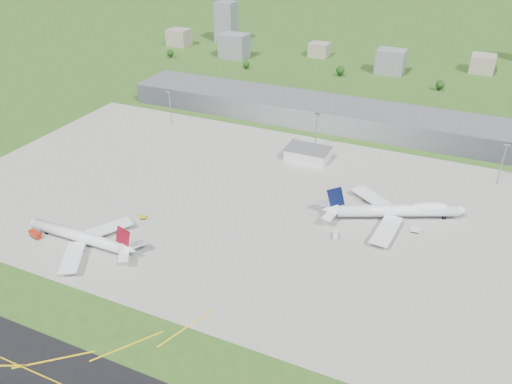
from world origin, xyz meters
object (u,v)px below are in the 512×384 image
at_px(airliner_red_twin, 82,237).
at_px(van_white_near, 335,235).
at_px(airliner_blue_quad, 397,211).
at_px(van_white_far, 415,230).
at_px(fire_truck, 35,235).
at_px(tug_yellow, 143,217).

height_order(airliner_red_twin, van_white_near, airliner_red_twin).
height_order(airliner_red_twin, airliner_blue_quad, airliner_blue_quad).
bearing_deg(airliner_red_twin, van_white_far, -152.56).
relative_size(fire_truck, van_white_far, 1.59).
bearing_deg(airliner_blue_quad, tug_yellow, 179.31).
bearing_deg(airliner_blue_quad, airliner_red_twin, -172.21).
bearing_deg(fire_truck, airliner_red_twin, 23.58).
relative_size(airliner_red_twin, van_white_near, 10.95).
bearing_deg(airliner_red_twin, tug_yellow, -112.54).
height_order(fire_truck, van_white_near, fire_truck).
distance_m(airliner_red_twin, van_white_far, 160.62).
bearing_deg(van_white_near, airliner_blue_quad, -55.82).
height_order(airliner_blue_quad, tug_yellow, airliner_blue_quad).
height_order(airliner_blue_quad, fire_truck, airliner_blue_quad).
xyz_separation_m(airliner_blue_quad, tug_yellow, (-118.83, -52.76, -4.48)).
bearing_deg(van_white_far, fire_truck, -157.27).
distance_m(airliner_blue_quad, tug_yellow, 130.09).
distance_m(airliner_red_twin, van_white_near, 120.62).
xyz_separation_m(airliner_blue_quad, van_white_near, (-23.99, -28.11, -4.03)).
relative_size(fire_truck, tug_yellow, 1.98).
relative_size(airliner_blue_quad, van_white_far, 14.88).
distance_m(fire_truck, van_white_far, 185.48).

